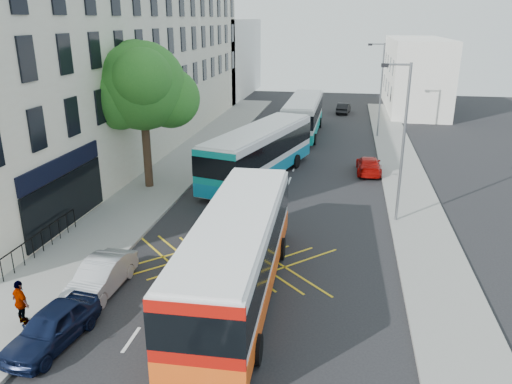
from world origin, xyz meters
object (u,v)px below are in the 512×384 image
at_px(parked_car_silver, 101,277).
at_px(red_hatchback, 369,165).
at_px(street_tree, 142,87).
at_px(parked_car_blue, 52,327).
at_px(lamp_far, 380,85).
at_px(distant_car_dark, 344,108).
at_px(bus_near, 237,253).
at_px(bus_mid, 259,152).
at_px(lamp_near, 402,136).
at_px(distant_car_grey, 300,105).
at_px(bus_far, 303,115).
at_px(pedestrian_far, 21,302).

distance_m(parked_car_silver, red_hatchback, 20.97).
height_order(street_tree, parked_car_blue, street_tree).
bearing_deg(lamp_far, parked_car_silver, -111.96).
xyz_separation_m(street_tree, red_hatchback, (13.67, 5.78, -5.71)).
bearing_deg(parked_car_silver, parked_car_blue, -88.52).
bearing_deg(distant_car_dark, bus_near, 91.67).
bearing_deg(bus_mid, lamp_near, -22.05).
height_order(lamp_near, red_hatchback, lamp_near).
relative_size(lamp_far, parked_car_blue, 2.13).
bearing_deg(bus_near, lamp_near, 50.97).
relative_size(bus_near, bus_mid, 0.97).
distance_m(bus_mid, distant_car_grey, 26.38).
bearing_deg(street_tree, lamp_near, -11.40).
height_order(bus_mid, distant_car_dark, bus_mid).
xyz_separation_m(bus_mid, bus_far, (1.67, 13.82, -0.04)).
height_order(lamp_near, parked_car_blue, lamp_near).
distance_m(parked_car_blue, parked_car_silver, 3.39).
height_order(lamp_near, bus_far, lamp_near).
bearing_deg(pedestrian_far, lamp_far, -84.98).
bearing_deg(parked_car_silver, red_hatchback, 60.59).
distance_m(parked_car_blue, distant_car_dark, 45.13).
height_order(lamp_far, distant_car_grey, lamp_far).
bearing_deg(lamp_near, distant_car_grey, 103.78).
bearing_deg(lamp_far, distant_car_dark, 104.78).
bearing_deg(pedestrian_far, bus_mid, -77.84).
distance_m(parked_car_silver, distant_car_grey, 42.07).
relative_size(lamp_far, parked_car_silver, 2.05).
relative_size(bus_near, red_hatchback, 3.00).
distance_m(street_tree, parked_car_silver, 13.77).
height_order(lamp_far, distant_car_dark, lamp_far).
relative_size(bus_near, bus_far, 1.02).
relative_size(lamp_far, red_hatchback, 2.01).
bearing_deg(distant_car_dark, bus_mid, 85.02).
xyz_separation_m(bus_far, distant_car_dark, (3.52, 11.53, -1.16)).
height_order(red_hatchback, pedestrian_far, pedestrian_far).
bearing_deg(bus_mid, bus_near, -68.08).
distance_m(bus_mid, parked_car_blue, 19.29).
xyz_separation_m(bus_mid, parked_car_blue, (-3.54, -18.93, -1.14)).
bearing_deg(bus_near, street_tree, 124.05).
bearing_deg(red_hatchback, bus_far, -64.81).
relative_size(lamp_far, distant_car_grey, 1.82).
bearing_deg(bus_mid, red_hatchback, 33.99).
relative_size(lamp_far, bus_far, 0.68).
height_order(street_tree, bus_mid, street_tree).
distance_m(bus_near, parked_car_silver, 5.44).
height_order(lamp_far, bus_far, lamp_far).
bearing_deg(pedestrian_far, lamp_near, -110.43).
relative_size(bus_mid, distant_car_dark, 3.49).
bearing_deg(bus_mid, distant_car_grey, 104.68).
bearing_deg(parked_car_silver, distant_car_dark, 79.43).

